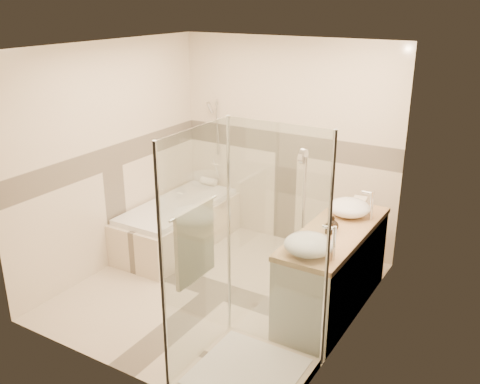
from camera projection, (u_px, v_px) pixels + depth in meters
The scene contains 12 objects.
room at pixel (223, 178), 5.18m from camera, with size 2.82×3.02×2.52m.
bathtub at pixel (178, 223), 6.55m from camera, with size 0.75×1.70×0.56m.
vanity at pixel (333, 269), 5.19m from camera, with size 0.58×1.62×0.85m.
shower_enclosure at pixel (240, 317), 4.28m from camera, with size 0.96×0.93×2.04m.
vessel_sink_near at pixel (349, 207), 5.34m from camera, with size 0.42×0.42×0.17m, color white.
vessel_sink_far at pixel (309, 244), 4.55m from camera, with size 0.43×0.43×0.17m, color white.
faucet_near at pixel (371, 203), 5.21m from camera, with size 0.12×0.03×0.30m.
faucet_far at pixel (333, 240), 4.41m from camera, with size 0.13×0.03×0.30m.
amenity_bottle_a at pixel (330, 226), 4.94m from camera, with size 0.06×0.07×0.14m, color black.
amenity_bottle_b at pixel (333, 223), 4.99m from camera, with size 0.11×0.11×0.15m, color black.
folded_towels at pixel (359, 202), 5.61m from camera, with size 0.13×0.22×0.07m, color white.
rolled_towel at pixel (209, 181), 7.07m from camera, with size 0.10×0.10×0.22m, color white.
Camera 1 is at (2.72, -4.11, 2.93)m, focal length 40.00 mm.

